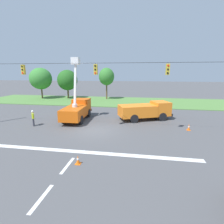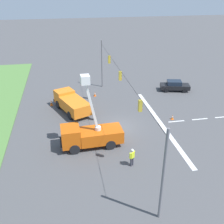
# 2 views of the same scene
# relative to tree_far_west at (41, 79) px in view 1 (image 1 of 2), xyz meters

# --- Properties ---
(ground_plane) EXTENTS (200.00, 200.00, 0.00)m
(ground_plane) POSITION_rel_tree_far_west_xyz_m (17.09, -19.15, -4.40)
(ground_plane) COLOR #4C4C4F
(grass_verge) EXTENTS (56.00, 12.00, 0.10)m
(grass_verge) POSITION_rel_tree_far_west_xyz_m (17.09, -1.15, -4.35)
(grass_verge) COLOR #517F3D
(grass_verge) RESTS_ON ground
(lane_markings) EXTENTS (17.60, 15.25, 0.01)m
(lane_markings) POSITION_rel_tree_far_west_xyz_m (17.09, -25.51, -4.40)
(lane_markings) COLOR silver
(lane_markings) RESTS_ON ground
(signal_gantry) EXTENTS (26.20, 0.33, 7.20)m
(signal_gantry) POSITION_rel_tree_far_west_xyz_m (17.04, -19.15, 0.03)
(signal_gantry) COLOR slate
(signal_gantry) RESTS_ON ground
(tree_far_west) EXTENTS (4.68, 4.80, 6.72)m
(tree_far_west) POSITION_rel_tree_far_west_xyz_m (0.00, 0.00, 0.00)
(tree_far_west) COLOR brown
(tree_far_west) RESTS_ON ground
(tree_west) EXTENTS (4.29, 4.53, 6.29)m
(tree_west) POSITION_rel_tree_far_west_xyz_m (5.61, 1.15, -0.32)
(tree_west) COLOR brown
(tree_west) RESTS_ON ground
(tree_centre) EXTENTS (3.24, 3.53, 6.69)m
(tree_centre) POSITION_rel_tree_far_west_xyz_m (14.28, 1.43, 0.44)
(tree_centre) COLOR brown
(tree_centre) RESTS_ON ground
(utility_truck_bucket_lift) EXTENTS (2.51, 6.26, 7.46)m
(utility_truck_bucket_lift) POSITION_rel_tree_far_west_xyz_m (13.84, -15.38, -3.00)
(utility_truck_bucket_lift) COLOR #D6560F
(utility_truck_bucket_lift) RESTS_ON ground
(utility_truck_support_near) EXTENTS (6.80, 4.64, 2.18)m
(utility_truck_support_near) POSITION_rel_tree_far_west_xyz_m (22.17, -13.98, -3.21)
(utility_truck_support_near) COLOR orange
(utility_truck_support_near) RESTS_ON ground
(road_worker) EXTENTS (0.42, 0.56, 1.77)m
(road_worker) POSITION_rel_tree_far_west_xyz_m (10.02, -18.72, -3.40)
(road_worker) COLOR #383842
(road_worker) RESTS_ON ground
(traffic_cone_foreground_right) EXTENTS (0.36, 0.36, 0.61)m
(traffic_cone_foreground_right) POSITION_rel_tree_far_west_xyz_m (17.69, -25.74, -4.11)
(traffic_cone_foreground_right) COLOR orange
(traffic_cone_foreground_right) RESTS_ON ground
(traffic_cone_mid_left) EXTENTS (0.36, 0.36, 0.78)m
(traffic_cone_mid_left) POSITION_rel_tree_far_west_xyz_m (24.40, -11.38, -4.01)
(traffic_cone_mid_left) COLOR orange
(traffic_cone_mid_left) RESTS_ON ground
(traffic_cone_mid_right) EXTENTS (0.36, 0.36, 0.65)m
(traffic_cone_mid_right) POSITION_rel_tree_far_west_xyz_m (26.47, -17.50, -4.08)
(traffic_cone_mid_right) COLOR orange
(traffic_cone_mid_right) RESTS_ON ground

